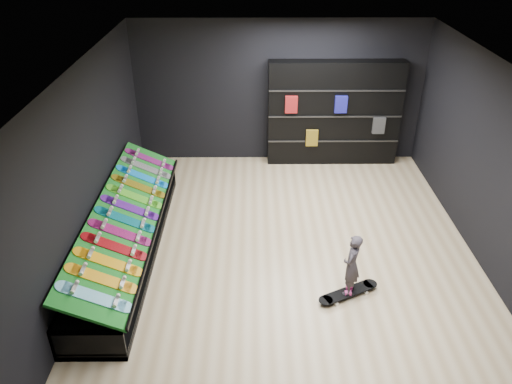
{
  "coord_description": "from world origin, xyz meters",
  "views": [
    {
      "loc": [
        -0.55,
        -6.55,
        4.88
      ],
      "look_at": [
        -0.5,
        0.2,
        1.0
      ],
      "focal_mm": 35.0,
      "sensor_mm": 36.0,
      "label": 1
    }
  ],
  "objects_px": {
    "display_rack": "(128,239)",
    "floor_skateboard": "(348,293)",
    "back_shelving": "(334,113)",
    "child": "(350,276)"
  },
  "relations": [
    {
      "from": "display_rack",
      "to": "child",
      "type": "xyz_separation_m",
      "value": [
        3.37,
        -1.08,
        0.13
      ]
    },
    {
      "from": "display_rack",
      "to": "floor_skateboard",
      "type": "xyz_separation_m",
      "value": [
        3.37,
        -1.08,
        -0.2
      ]
    },
    {
      "from": "display_rack",
      "to": "child",
      "type": "distance_m",
      "value": 3.54
    },
    {
      "from": "back_shelving",
      "to": "child",
      "type": "distance_m",
      "value": 4.47
    },
    {
      "from": "display_rack",
      "to": "floor_skateboard",
      "type": "bearing_deg",
      "value": -17.78
    },
    {
      "from": "back_shelving",
      "to": "display_rack",
      "type": "bearing_deg",
      "value": -138.15
    },
    {
      "from": "display_rack",
      "to": "back_shelving",
      "type": "xyz_separation_m",
      "value": [
        3.71,
        3.32,
        0.85
      ]
    },
    {
      "from": "back_shelving",
      "to": "floor_skateboard",
      "type": "relative_size",
      "value": 2.81
    },
    {
      "from": "display_rack",
      "to": "child",
      "type": "bearing_deg",
      "value": -17.78
    },
    {
      "from": "back_shelving",
      "to": "floor_skateboard",
      "type": "height_order",
      "value": "back_shelving"
    }
  ]
}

